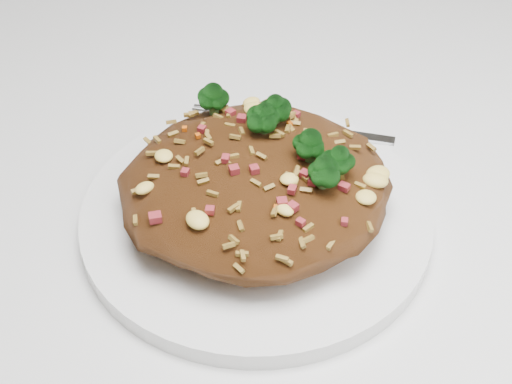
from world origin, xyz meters
TOP-DOWN VIEW (x-y plane):
  - dining_table at (0.00, 0.00)m, footprint 1.20×0.80m
  - plate at (-0.04, -0.04)m, footprint 0.24×0.24m
  - fried_rice at (-0.04, -0.04)m, footprint 0.18×0.17m
  - fork at (0.01, 0.04)m, footprint 0.15×0.08m

SIDE VIEW (x-z plane):
  - dining_table at x=0.00m, z-range 0.28..1.03m
  - plate at x=-0.04m, z-range 0.75..0.76m
  - fork at x=0.01m, z-range 0.76..0.77m
  - fried_rice at x=-0.04m, z-range 0.76..0.83m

